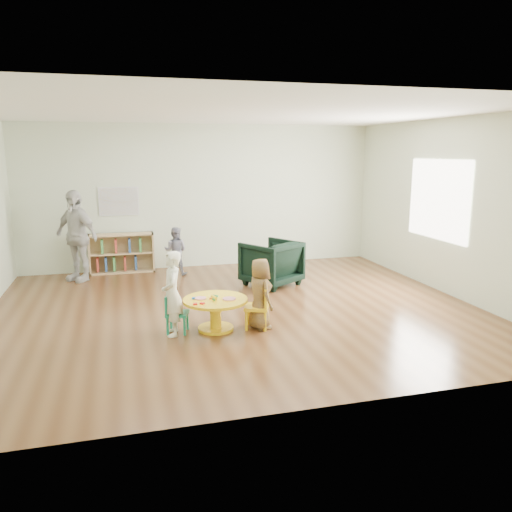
% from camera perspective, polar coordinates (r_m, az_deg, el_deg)
% --- Properties ---
extents(room, '(7.10, 7.00, 2.80)m').
position_cam_1_polar(room, '(7.03, -2.23, 8.72)').
color(room, '#56331B').
rests_on(room, ground).
extents(activity_table, '(0.84, 0.84, 0.46)m').
position_cam_1_polar(activity_table, '(6.50, -4.66, -5.97)').
color(activity_table, yellow).
rests_on(activity_table, ground).
extents(kid_chair_left, '(0.34, 0.34, 0.50)m').
position_cam_1_polar(kid_chair_left, '(6.48, -9.31, -6.36)').
color(kid_chair_left, '#1B946D').
rests_on(kid_chair_left, ground).
extents(kid_chair_right, '(0.39, 0.39, 0.57)m').
position_cam_1_polar(kid_chair_right, '(6.53, 0.45, -5.71)').
color(kid_chair_right, yellow).
rests_on(kid_chair_right, ground).
extents(bookshelf, '(1.20, 0.30, 0.75)m').
position_cam_1_polar(bookshelf, '(9.89, -15.16, 0.30)').
color(bookshelf, tan).
rests_on(bookshelf, ground).
extents(alphabet_poster, '(0.74, 0.01, 0.54)m').
position_cam_1_polar(alphabet_poster, '(9.87, -15.40, 6.05)').
color(alphabet_poster, silver).
rests_on(alphabet_poster, ground).
extents(armchair, '(1.15, 1.16, 0.78)m').
position_cam_1_polar(armchair, '(8.61, 1.76, -0.80)').
color(armchair, black).
rests_on(armchair, ground).
extents(child_left, '(0.29, 0.41, 1.08)m').
position_cam_1_polar(child_left, '(6.32, -9.56, -4.26)').
color(child_left, white).
rests_on(child_left, ground).
extents(child_right, '(0.38, 0.51, 0.93)m').
position_cam_1_polar(child_right, '(6.49, 0.47, -4.34)').
color(child_right, '#C68C16').
rests_on(child_right, ground).
extents(toddler, '(0.54, 0.48, 0.90)m').
position_cam_1_polar(toddler, '(9.47, -9.18, 0.59)').
color(toddler, '#1A1D42').
rests_on(toddler, ground).
extents(adult_caretaker, '(0.96, 0.95, 1.63)m').
position_cam_1_polar(adult_caretaker, '(9.40, -19.86, 2.19)').
color(adult_caretaker, silver).
rests_on(adult_caretaker, ground).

